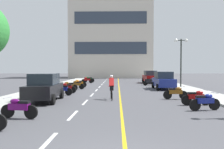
{
  "coord_description": "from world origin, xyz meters",
  "views": [
    {
      "loc": [
        0.04,
        -4.42,
        2.17
      ],
      "look_at": [
        -0.48,
        18.48,
        1.54
      ],
      "focal_mm": 36.56,
      "sensor_mm": 36.0,
      "label": 1
    }
  ],
  "objects_px": {
    "parked_car_mid": "(163,80)",
    "motorcycle_3": "(196,97)",
    "motorcycle_7": "(69,86)",
    "motorcycle_6": "(67,88)",
    "street_lamp_mid": "(181,52)",
    "parked_car_far": "(150,77)",
    "motorcycle_5": "(62,89)",
    "motorcycle_8": "(77,85)",
    "cyclist_rider": "(111,87)",
    "motorcycle_9": "(79,83)",
    "motorcycle_11": "(151,81)",
    "motorcycle_1": "(19,108)",
    "parked_car_near": "(44,87)",
    "motorcycle_2": "(205,101)",
    "motorcycle_4": "(176,93)",
    "motorcycle_12": "(87,80)",
    "motorcycle_13": "(89,79)",
    "motorcycle_10": "(150,82)"
  },
  "relations": [
    {
      "from": "parked_car_mid",
      "to": "motorcycle_7",
      "type": "height_order",
      "value": "parked_car_mid"
    },
    {
      "from": "motorcycle_3",
      "to": "motorcycle_6",
      "type": "height_order",
      "value": "same"
    },
    {
      "from": "motorcycle_7",
      "to": "motorcycle_3",
      "type": "bearing_deg",
      "value": -42.49
    },
    {
      "from": "motorcycle_3",
      "to": "motorcycle_7",
      "type": "xyz_separation_m",
      "value": [
        -9.28,
        8.5,
        0.0
      ]
    },
    {
      "from": "motorcycle_11",
      "to": "motorcycle_1",
      "type": "bearing_deg",
      "value": -112.81
    },
    {
      "from": "parked_car_mid",
      "to": "motorcycle_3",
      "type": "relative_size",
      "value": 2.47
    },
    {
      "from": "motorcycle_6",
      "to": "motorcycle_8",
      "type": "bearing_deg",
      "value": 86.71
    },
    {
      "from": "motorcycle_8",
      "to": "motorcycle_11",
      "type": "xyz_separation_m",
      "value": [
        8.62,
        6.68,
        0.0
      ]
    },
    {
      "from": "parked_car_mid",
      "to": "motorcycle_1",
      "type": "height_order",
      "value": "parked_car_mid"
    },
    {
      "from": "motorcycle_2",
      "to": "motorcycle_13",
      "type": "bearing_deg",
      "value": 111.0
    },
    {
      "from": "motorcycle_6",
      "to": "motorcycle_7",
      "type": "bearing_deg",
      "value": 97.28
    },
    {
      "from": "motorcycle_5",
      "to": "cyclist_rider",
      "type": "height_order",
      "value": "cyclist_rider"
    },
    {
      "from": "motorcycle_10",
      "to": "motorcycle_13",
      "type": "relative_size",
      "value": 0.98
    },
    {
      "from": "parked_car_mid",
      "to": "motorcycle_8",
      "type": "xyz_separation_m",
      "value": [
        -8.98,
        -0.06,
        -0.44
      ]
    },
    {
      "from": "motorcycle_8",
      "to": "cyclist_rider",
      "type": "height_order",
      "value": "cyclist_rider"
    },
    {
      "from": "street_lamp_mid",
      "to": "parked_car_far",
      "type": "relative_size",
      "value": 1.24
    },
    {
      "from": "motorcycle_1",
      "to": "parked_car_far",
      "type": "bearing_deg",
      "value": 69.09
    },
    {
      "from": "parked_car_mid",
      "to": "parked_car_far",
      "type": "xyz_separation_m",
      "value": [
        0.05,
        9.75,
        0.0
      ]
    },
    {
      "from": "motorcycle_6",
      "to": "motorcycle_5",
      "type": "bearing_deg",
      "value": -90.18
    },
    {
      "from": "motorcycle_7",
      "to": "motorcycle_5",
      "type": "bearing_deg",
      "value": -86.06
    },
    {
      "from": "parked_car_near",
      "to": "motorcycle_3",
      "type": "distance_m",
      "value": 9.47
    },
    {
      "from": "motorcycle_8",
      "to": "parked_car_mid",
      "type": "bearing_deg",
      "value": 0.4
    },
    {
      "from": "parked_car_near",
      "to": "motorcycle_12",
      "type": "relative_size",
      "value": 2.52
    },
    {
      "from": "motorcycle_5",
      "to": "parked_car_mid",
      "type": "bearing_deg",
      "value": 31.09
    },
    {
      "from": "motorcycle_1",
      "to": "motorcycle_5",
      "type": "xyz_separation_m",
      "value": [
        -0.19,
        8.41,
        0.0
      ]
    },
    {
      "from": "cyclist_rider",
      "to": "motorcycle_9",
      "type": "bearing_deg",
      "value": 111.59
    },
    {
      "from": "motorcycle_6",
      "to": "street_lamp_mid",
      "type": "bearing_deg",
      "value": 25.73
    },
    {
      "from": "motorcycle_2",
      "to": "cyclist_rider",
      "type": "relative_size",
      "value": 0.95
    },
    {
      "from": "parked_car_mid",
      "to": "motorcycle_12",
      "type": "distance_m",
      "value": 13.2
    },
    {
      "from": "motorcycle_11",
      "to": "motorcycle_12",
      "type": "relative_size",
      "value": 1.0
    },
    {
      "from": "motorcycle_5",
      "to": "motorcycle_12",
      "type": "relative_size",
      "value": 1.0
    },
    {
      "from": "motorcycle_8",
      "to": "motorcycle_6",
      "type": "bearing_deg",
      "value": -93.29
    },
    {
      "from": "motorcycle_7",
      "to": "motorcycle_9",
      "type": "xyz_separation_m",
      "value": [
        0.36,
        3.76,
        0.0
      ]
    },
    {
      "from": "motorcycle_4",
      "to": "motorcycle_12",
      "type": "xyz_separation_m",
      "value": [
        -8.46,
        17.17,
        0.0
      ]
    },
    {
      "from": "parked_car_near",
      "to": "motorcycle_2",
      "type": "xyz_separation_m",
      "value": [
        9.25,
        -3.04,
        -0.44
      ]
    },
    {
      "from": "parked_car_near",
      "to": "motorcycle_2",
      "type": "distance_m",
      "value": 9.74
    },
    {
      "from": "motorcycle_11",
      "to": "parked_car_mid",
      "type": "bearing_deg",
      "value": -86.88
    },
    {
      "from": "motorcycle_8",
      "to": "motorcycle_10",
      "type": "distance_m",
      "value": 9.57
    },
    {
      "from": "street_lamp_mid",
      "to": "motorcycle_7",
      "type": "distance_m",
      "value": 12.69
    },
    {
      "from": "motorcycle_8",
      "to": "motorcycle_11",
      "type": "bearing_deg",
      "value": 37.78
    },
    {
      "from": "motorcycle_2",
      "to": "parked_car_mid",
      "type": "bearing_deg",
      "value": 88.59
    },
    {
      "from": "parked_car_far",
      "to": "motorcycle_3",
      "type": "bearing_deg",
      "value": -90.65
    },
    {
      "from": "parked_car_near",
      "to": "motorcycle_5",
      "type": "relative_size",
      "value": 2.53
    },
    {
      "from": "parked_car_far",
      "to": "motorcycle_7",
      "type": "distance_m",
      "value": 14.94
    },
    {
      "from": "motorcycle_9",
      "to": "cyclist_rider",
      "type": "xyz_separation_m",
      "value": [
        3.92,
        -9.91,
        0.41
      ]
    },
    {
      "from": "motorcycle_4",
      "to": "motorcycle_12",
      "type": "height_order",
      "value": "same"
    },
    {
      "from": "parked_car_mid",
      "to": "motorcycle_11",
      "type": "relative_size",
      "value": 2.48
    },
    {
      "from": "parked_car_far",
      "to": "motorcycle_5",
      "type": "height_order",
      "value": "parked_car_far"
    },
    {
      "from": "street_lamp_mid",
      "to": "motorcycle_9",
      "type": "relative_size",
      "value": 3.12
    },
    {
      "from": "motorcycle_7",
      "to": "motorcycle_9",
      "type": "bearing_deg",
      "value": 84.53
    }
  ]
}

